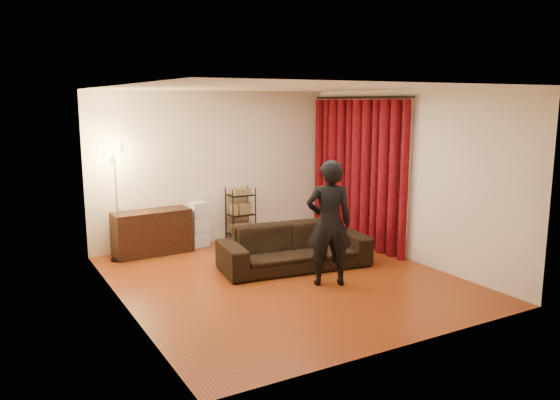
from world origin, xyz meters
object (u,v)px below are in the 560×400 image
storage_boxes (199,224)px  sofa (295,247)px  person (329,223)px  wire_shelf (241,214)px  floor_lamp (117,204)px  media_cabinet (152,232)px

storage_boxes → sofa: bearing=-67.1°
person → storage_boxes: person is taller
sofa → wire_shelf: (-0.01, 1.88, 0.16)m
person → floor_lamp: (-2.27, 2.60, 0.05)m
person → wire_shelf: bearing=-64.3°
media_cabinet → storage_boxes: (0.86, 0.08, 0.03)m
sofa → wire_shelf: size_ratio=2.30×
person → media_cabinet: (-1.69, 2.71, -0.51)m
storage_boxes → wire_shelf: size_ratio=0.80×
sofa → storage_boxes: size_ratio=2.86×
sofa → media_cabinet: media_cabinet is taller
wire_shelf → media_cabinet: bearing=175.6°
sofa → floor_lamp: floor_lamp is taller
person → storage_boxes: bearing=-48.4°
storage_boxes → floor_lamp: 1.54m
sofa → wire_shelf: 1.89m
person → wire_shelf: (-0.03, 2.76, -0.38)m
sofa → floor_lamp: size_ratio=1.23×
person → media_cabinet: bearing=-33.0°
wire_shelf → floor_lamp: (-2.23, -0.16, 0.43)m
sofa → storage_boxes: storage_boxes is taller
person → media_cabinet: person is taller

